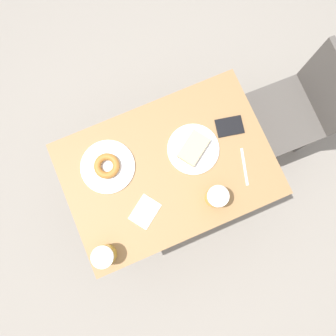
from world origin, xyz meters
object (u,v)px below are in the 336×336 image
chair (303,106)px  plate_with_donut (107,166)px  plate_with_cake (193,149)px  napkin_folded (145,212)px  beer_mug_center (216,197)px  passport_near_edge (230,126)px  beer_mug_left (104,256)px  fork (244,167)px

chair → plate_with_donut: (-0.06, -1.09, 0.25)m
plate_with_cake → napkin_folded: (0.18, -0.32, -0.01)m
beer_mug_center → passport_near_edge: (-0.28, 0.20, -0.05)m
plate_with_cake → napkin_folded: plate_with_cake is taller
beer_mug_left → beer_mug_center: 0.54m
plate_with_donut → fork: (0.25, 0.58, -0.01)m
chair → napkin_folded: chair is taller
fork → passport_near_edge: passport_near_edge is taller
napkin_folded → beer_mug_center: bearing=78.1°
chair → napkin_folded: 1.06m
fork → passport_near_edge: size_ratio=1.21×
plate_with_cake → beer_mug_center: bearing=-0.2°
napkin_folded → passport_near_edge: passport_near_edge is taller
plate_with_cake → beer_mug_left: beer_mug_left is taller
beer_mug_left → beer_mug_center: same height
plate_with_donut → passport_near_edge: 0.60m
napkin_folded → beer_mug_left: bearing=-64.7°
beer_mug_center → napkin_folded: 0.33m
beer_mug_left → plate_with_donut: bearing=157.9°
chair → beer_mug_center: 0.80m
napkin_folded → fork: (-0.01, 0.50, -0.00)m
plate_with_cake → plate_with_donut: plate_with_donut is taller
chair → plate_with_cake: 0.73m
beer_mug_left → napkin_folded: (-0.11, 0.23, -0.05)m
passport_near_edge → napkin_folded: bearing=-67.8°
plate_with_cake → napkin_folded: size_ratio=1.48×
plate_with_cake → chair: bearing=91.9°
fork → plate_with_cake: bearing=-132.4°
napkin_folded → fork: 0.50m
plate_with_donut → passport_near_edge: plate_with_donut is taller
chair → beer_mug_left: (0.31, -1.24, 0.29)m
plate_with_donut → beer_mug_left: 0.40m
plate_with_donut → passport_near_edge: (0.05, 0.60, -0.01)m
plate_with_donut → beer_mug_center: (0.32, 0.39, 0.04)m
passport_near_edge → plate_with_donut: bearing=-94.4°
plate_with_donut → napkin_folded: bearing=17.0°
napkin_folded → passport_near_edge: bearing=112.2°
chair → beer_mug_center: size_ratio=7.58×
chair → beer_mug_center: bearing=-67.4°
napkin_folded → passport_near_edge: (-0.21, 0.52, 0.00)m
chair → beer_mug_left: 1.31m
beer_mug_center → napkin_folded: beer_mug_center is taller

